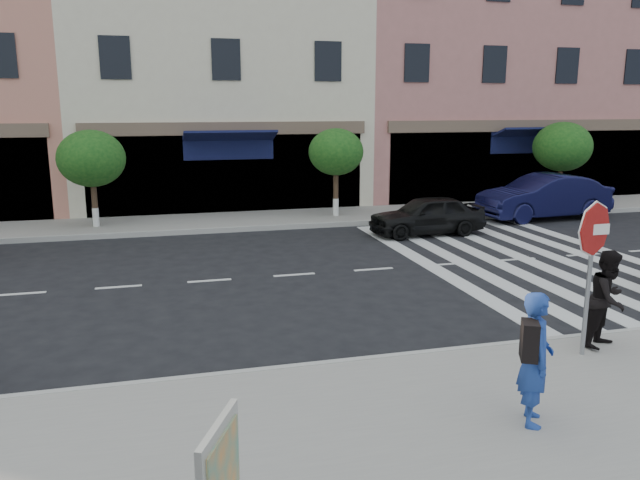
{
  "coord_description": "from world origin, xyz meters",
  "views": [
    {
      "loc": [
        -3.06,
        -10.02,
        3.97
      ],
      "look_at": [
        -0.05,
        1.41,
        1.4
      ],
      "focal_mm": 35.0,
      "sensor_mm": 36.0,
      "label": 1
    }
  ],
  "objects_px": {
    "walker": "(608,299)",
    "car_far_mid": "(427,215)",
    "car_far_right": "(543,197)",
    "stop_sign": "(593,244)",
    "photographer": "(536,359)"
  },
  "relations": [
    {
      "from": "walker",
      "to": "car_far_mid",
      "type": "xyz_separation_m",
      "value": [
        1.21,
        9.6,
        -0.33
      ]
    },
    {
      "from": "car_far_right",
      "to": "walker",
      "type": "bearing_deg",
      "value": -33.72
    },
    {
      "from": "stop_sign",
      "to": "car_far_mid",
      "type": "height_order",
      "value": "stop_sign"
    },
    {
      "from": "car_far_mid",
      "to": "photographer",
      "type": "bearing_deg",
      "value": -19.95
    },
    {
      "from": "car_far_right",
      "to": "car_far_mid",
      "type": "bearing_deg",
      "value": -77.69
    },
    {
      "from": "photographer",
      "to": "walker",
      "type": "relative_size",
      "value": 1.05
    },
    {
      "from": "photographer",
      "to": "walker",
      "type": "height_order",
      "value": "photographer"
    },
    {
      "from": "photographer",
      "to": "stop_sign",
      "type": "bearing_deg",
      "value": -23.72
    },
    {
      "from": "stop_sign",
      "to": "car_far_right",
      "type": "bearing_deg",
      "value": 58.45
    },
    {
      "from": "stop_sign",
      "to": "photographer",
      "type": "height_order",
      "value": "stop_sign"
    },
    {
      "from": "walker",
      "to": "car_far_mid",
      "type": "relative_size",
      "value": 0.44
    },
    {
      "from": "car_far_mid",
      "to": "stop_sign",
      "type": "bearing_deg",
      "value": -12.01
    },
    {
      "from": "photographer",
      "to": "walker",
      "type": "distance_m",
      "value": 3.18
    },
    {
      "from": "stop_sign",
      "to": "car_far_right",
      "type": "distance_m",
      "value": 13.32
    },
    {
      "from": "stop_sign",
      "to": "photographer",
      "type": "xyz_separation_m",
      "value": [
        -2.0,
        -1.66,
        -0.94
      ]
    }
  ]
}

